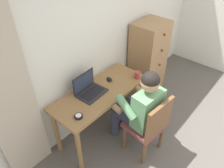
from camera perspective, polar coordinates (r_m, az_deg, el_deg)
The scene contains 10 objects.
wall_back at distance 2.82m, azimuth -1.66°, elevation 13.84°, with size 4.80×0.05×2.50m, color silver.
curtain_panel at distance 2.19m, azimuth -25.67°, elevation -3.67°, with size 0.48×0.03×2.14m, color #BCAD99.
desk at distance 2.68m, azimuth -3.03°, elevation -3.83°, with size 1.27×0.53×0.74m.
dresser at distance 3.46m, azimuth 9.50°, elevation 6.34°, with size 0.53×0.44×1.24m.
chair at distance 2.58m, azimuth 9.98°, elevation -10.58°, with size 0.45×0.44×0.87m.
person_seated at distance 2.52m, azimuth 7.14°, elevation -5.69°, with size 0.56×0.61×1.19m.
laptop at distance 2.56m, azimuth -6.13°, elevation -1.32°, with size 0.36×0.27×0.24m.
computer_mouse at distance 2.76m, azimuth -0.73°, elevation 1.24°, with size 0.06×0.10×0.03m, color black.
desk_clock at distance 2.29m, azimuth -8.89°, elevation -8.49°, with size 0.09×0.09×0.03m.
coffee_mug at distance 2.81m, azimuth 6.79°, elevation 2.46°, with size 0.12×0.08×0.09m.
Camera 1 is at (-1.90, 0.44, 2.39)m, focal length 34.38 mm.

